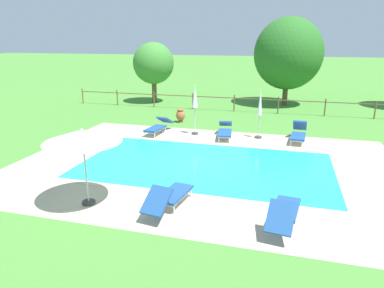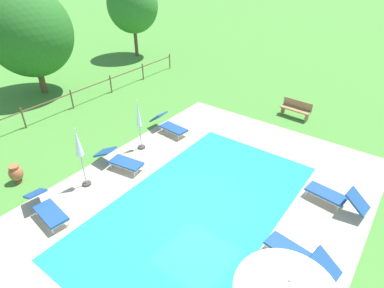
{
  "view_description": "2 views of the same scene",
  "coord_description": "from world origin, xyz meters",
  "px_view_note": "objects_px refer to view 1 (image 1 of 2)",
  "views": [
    {
      "loc": [
        2.63,
        -11.53,
        4.46
      ],
      "look_at": [
        -0.64,
        0.5,
        0.6
      ],
      "focal_mm": 32.21,
      "sensor_mm": 36.0,
      "label": 1
    },
    {
      "loc": [
        -6.57,
        -4.63,
        7.51
      ],
      "look_at": [
        1.74,
        1.51,
        1.07
      ],
      "focal_mm": 30.14,
      "sensor_mm": 36.0,
      "label": 2
    }
  ],
  "objects_px": {
    "terracotta_urn_near_fence": "(180,115)",
    "tree_centre": "(153,63)",
    "patio_umbrella_closed_row_centre": "(260,108)",
    "patio_umbrella_open_foreground": "(82,136)",
    "patio_umbrella_closed_row_west": "(195,101)",
    "sun_lounger_north_end": "(284,211)",
    "sun_lounger_north_far": "(225,130)",
    "sun_lounger_north_near_steps": "(299,133)",
    "tree_west_mid": "(288,54)",
    "sun_lounger_north_mid": "(170,196)",
    "sun_lounger_south_near_corner": "(158,126)"
  },
  "relations": [
    {
      "from": "sun_lounger_south_near_corner",
      "to": "patio_umbrella_closed_row_west",
      "type": "xyz_separation_m",
      "value": [
        1.76,
        0.3,
        1.26
      ]
    },
    {
      "from": "tree_west_mid",
      "to": "tree_centre",
      "type": "xyz_separation_m",
      "value": [
        -9.05,
        -1.51,
        -0.7
      ]
    },
    {
      "from": "patio_umbrella_open_foreground",
      "to": "tree_west_mid",
      "type": "distance_m",
      "value": 17.71
    },
    {
      "from": "patio_umbrella_closed_row_centre",
      "to": "tree_centre",
      "type": "relative_size",
      "value": 0.54
    },
    {
      "from": "sun_lounger_north_far",
      "to": "tree_centre",
      "type": "height_order",
      "value": "tree_centre"
    },
    {
      "from": "sun_lounger_north_mid",
      "to": "tree_centre",
      "type": "xyz_separation_m",
      "value": [
        -6.26,
        15.04,
        2.37
      ]
    },
    {
      "from": "tree_centre",
      "to": "terracotta_urn_near_fence",
      "type": "bearing_deg",
      "value": -56.27
    },
    {
      "from": "sun_lounger_north_far",
      "to": "tree_west_mid",
      "type": "height_order",
      "value": "tree_west_mid"
    },
    {
      "from": "sun_lounger_south_near_corner",
      "to": "tree_west_mid",
      "type": "bearing_deg",
      "value": 58.25
    },
    {
      "from": "patio_umbrella_closed_row_centre",
      "to": "tree_centre",
      "type": "xyz_separation_m",
      "value": [
        -8.0,
        7.44,
        1.34
      ]
    },
    {
      "from": "sun_lounger_north_end",
      "to": "sun_lounger_south_near_corner",
      "type": "distance_m",
      "value": 9.43
    },
    {
      "from": "terracotta_urn_near_fence",
      "to": "tree_centre",
      "type": "height_order",
      "value": "tree_centre"
    },
    {
      "from": "sun_lounger_north_far",
      "to": "tree_west_mid",
      "type": "bearing_deg",
      "value": 74.63
    },
    {
      "from": "sun_lounger_north_far",
      "to": "patio_umbrella_closed_row_centre",
      "type": "relative_size",
      "value": 0.94
    },
    {
      "from": "terracotta_urn_near_fence",
      "to": "patio_umbrella_closed_row_west",
      "type": "bearing_deg",
      "value": -57.33
    },
    {
      "from": "sun_lounger_north_end",
      "to": "tree_centre",
      "type": "distance_m",
      "value": 17.9
    },
    {
      "from": "sun_lounger_south_near_corner",
      "to": "tree_centre",
      "type": "height_order",
      "value": "tree_centre"
    },
    {
      "from": "tree_centre",
      "to": "sun_lounger_north_near_steps",
      "type": "bearing_deg",
      "value": -37.56
    },
    {
      "from": "tree_west_mid",
      "to": "sun_lounger_north_mid",
      "type": "bearing_deg",
      "value": -99.57
    },
    {
      "from": "patio_umbrella_open_foreground",
      "to": "patio_umbrella_closed_row_west",
      "type": "bearing_deg",
      "value": 82.55
    },
    {
      "from": "patio_umbrella_closed_row_west",
      "to": "sun_lounger_north_end",
      "type": "bearing_deg",
      "value": -60.55
    },
    {
      "from": "terracotta_urn_near_fence",
      "to": "tree_centre",
      "type": "bearing_deg",
      "value": 123.73
    },
    {
      "from": "sun_lounger_north_near_steps",
      "to": "sun_lounger_north_mid",
      "type": "height_order",
      "value": "sun_lounger_north_near_steps"
    },
    {
      "from": "sun_lounger_north_far",
      "to": "tree_centre",
      "type": "relative_size",
      "value": 0.51
    },
    {
      "from": "patio_umbrella_closed_row_west",
      "to": "patio_umbrella_closed_row_centre",
      "type": "xyz_separation_m",
      "value": [
        3.01,
        0.14,
        -0.22
      ]
    },
    {
      "from": "patio_umbrella_open_foreground",
      "to": "patio_umbrella_closed_row_west",
      "type": "height_order",
      "value": "patio_umbrella_closed_row_west"
    },
    {
      "from": "sun_lounger_north_near_steps",
      "to": "sun_lounger_north_mid",
      "type": "bearing_deg",
      "value": -115.06
    },
    {
      "from": "sun_lounger_north_end",
      "to": "sun_lounger_north_near_steps",
      "type": "bearing_deg",
      "value": 86.17
    },
    {
      "from": "sun_lounger_north_mid",
      "to": "patio_umbrella_closed_row_west",
      "type": "relative_size",
      "value": 0.88
    },
    {
      "from": "sun_lounger_south_near_corner",
      "to": "tree_centre",
      "type": "bearing_deg",
      "value": 112.35
    },
    {
      "from": "sun_lounger_south_near_corner",
      "to": "patio_umbrella_closed_row_west",
      "type": "distance_m",
      "value": 2.19
    },
    {
      "from": "sun_lounger_south_near_corner",
      "to": "patio_umbrella_open_foreground",
      "type": "relative_size",
      "value": 0.97
    },
    {
      "from": "sun_lounger_south_near_corner",
      "to": "terracotta_urn_near_fence",
      "type": "xyz_separation_m",
      "value": [
        0.37,
        2.48,
        0.03
      ]
    },
    {
      "from": "sun_lounger_north_near_steps",
      "to": "patio_umbrella_open_foreground",
      "type": "distance_m",
      "value": 9.91
    },
    {
      "from": "sun_lounger_south_near_corner",
      "to": "terracotta_urn_near_fence",
      "type": "distance_m",
      "value": 2.51
    },
    {
      "from": "sun_lounger_north_end",
      "to": "patio_umbrella_open_foreground",
      "type": "bearing_deg",
      "value": -177.15
    },
    {
      "from": "terracotta_urn_near_fence",
      "to": "tree_centre",
      "type": "relative_size",
      "value": 0.17
    },
    {
      "from": "sun_lounger_north_near_steps",
      "to": "patio_umbrella_closed_row_west",
      "type": "height_order",
      "value": "patio_umbrella_closed_row_west"
    },
    {
      "from": "sun_lounger_north_near_steps",
      "to": "patio_umbrella_closed_row_west",
      "type": "xyz_separation_m",
      "value": [
        -4.78,
        -0.06,
        1.24
      ]
    },
    {
      "from": "patio_umbrella_closed_row_west",
      "to": "tree_west_mid",
      "type": "distance_m",
      "value": 10.11
    },
    {
      "from": "sun_lounger_north_end",
      "to": "patio_umbrella_closed_row_west",
      "type": "distance_m",
      "value": 8.77
    },
    {
      "from": "sun_lounger_north_near_steps",
      "to": "sun_lounger_north_end",
      "type": "height_order",
      "value": "sun_lounger_north_near_steps"
    },
    {
      "from": "sun_lounger_north_end",
      "to": "patio_umbrella_open_foreground",
      "type": "xyz_separation_m",
      "value": [
        -5.29,
        -0.26,
        1.59
      ]
    },
    {
      "from": "sun_lounger_north_mid",
      "to": "sun_lounger_north_end",
      "type": "distance_m",
      "value": 3.01
    },
    {
      "from": "patio_umbrella_open_foreground",
      "to": "sun_lounger_north_end",
      "type": "bearing_deg",
      "value": 2.85
    },
    {
      "from": "sun_lounger_north_near_steps",
      "to": "sun_lounger_north_end",
      "type": "relative_size",
      "value": 0.98
    },
    {
      "from": "sun_lounger_north_far",
      "to": "patio_umbrella_closed_row_centre",
      "type": "bearing_deg",
      "value": 12.45
    },
    {
      "from": "terracotta_urn_near_fence",
      "to": "patio_umbrella_closed_row_centre",
      "type": "bearing_deg",
      "value": -24.86
    },
    {
      "from": "sun_lounger_north_mid",
      "to": "tree_centre",
      "type": "bearing_deg",
      "value": 112.59
    },
    {
      "from": "sun_lounger_north_end",
      "to": "tree_centre",
      "type": "relative_size",
      "value": 0.49
    }
  ]
}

